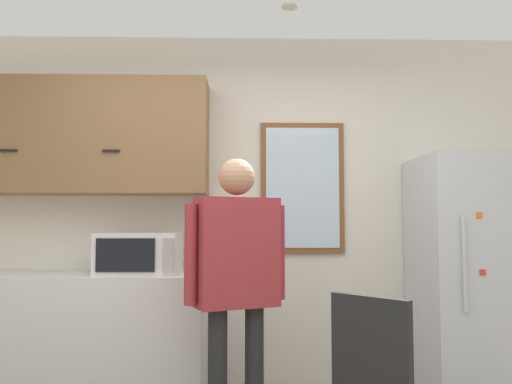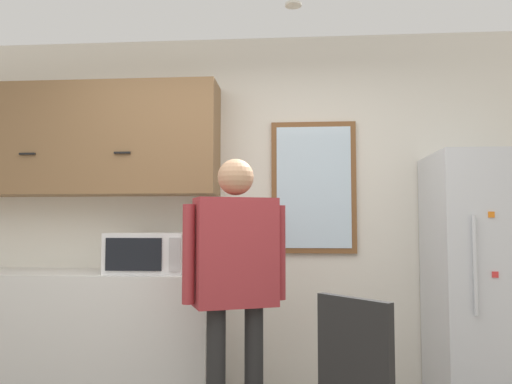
{
  "view_description": "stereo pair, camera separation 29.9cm",
  "coord_description": "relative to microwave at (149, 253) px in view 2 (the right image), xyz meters",
  "views": [
    {
      "loc": [
        0.1,
        -1.95,
        1.23
      ],
      "look_at": [
        0.17,
        1.04,
        1.43
      ],
      "focal_mm": 35.0,
      "sensor_mm": 36.0,
      "label": 1
    },
    {
      "loc": [
        0.4,
        -1.94,
        1.23
      ],
      "look_at": [
        0.17,
        1.04,
        1.43
      ],
      "focal_mm": 35.0,
      "sensor_mm": 36.0,
      "label": 2
    }
  ],
  "objects": [
    {
      "name": "microwave",
      "position": [
        0.0,
        0.0,
        0.0
      ],
      "size": [
        0.55,
        0.41,
        0.28
      ],
      "color": "white",
      "rests_on": "counter"
    },
    {
      "name": "counter",
      "position": [
        -0.56,
        0.04,
        -0.59
      ],
      "size": [
        2.03,
        0.62,
        0.89
      ],
      "color": "silver",
      "rests_on": "ground_plane"
    },
    {
      "name": "window",
      "position": [
        1.17,
        0.34,
        0.48
      ],
      "size": [
        0.64,
        0.05,
        1.0
      ],
      "color": "brown"
    },
    {
      "name": "back_wall",
      "position": [
        0.62,
        0.38,
        0.31
      ],
      "size": [
        6.0,
        0.06,
        2.7
      ],
      "color": "silver",
      "rests_on": "ground_plane"
    },
    {
      "name": "ceiling_light",
      "position": [
        1.03,
        -0.28,
        1.64
      ],
      "size": [
        0.11,
        0.11,
        0.01
      ],
      "color": "white"
    },
    {
      "name": "person",
      "position": [
        0.68,
        -0.57,
        -0.05
      ],
      "size": [
        0.58,
        0.38,
        1.62
      ],
      "rotation": [
        0.0,
        0.0,
        0.39
      ],
      "color": "black",
      "rests_on": "ground_plane"
    },
    {
      "name": "refrigerator",
      "position": [
        2.29,
        -0.01,
        -0.18
      ],
      "size": [
        0.68,
        0.73,
        1.71
      ],
      "color": "silver",
      "rests_on": "ground_plane"
    },
    {
      "name": "upper_cabinets",
      "position": [
        -0.56,
        0.18,
        0.84
      ],
      "size": [
        2.03,
        0.36,
        0.84
      ],
      "color": "olive"
    }
  ]
}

